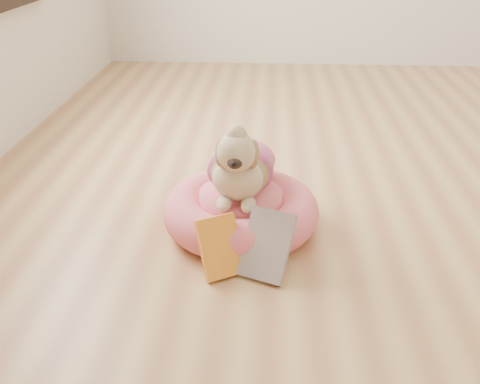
# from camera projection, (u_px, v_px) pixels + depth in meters

# --- Properties ---
(floor) EXTENTS (4.50, 4.50, 0.00)m
(floor) POSITION_uv_depth(u_px,v_px,m) (438.00, 195.00, 2.22)
(floor) COLOR #AB7347
(floor) RESTS_ON ground
(pet_bed) EXTENTS (0.57, 0.57, 0.15)m
(pet_bed) POSITION_uv_depth(u_px,v_px,m) (241.00, 211.00, 1.96)
(pet_bed) COLOR #DE5765
(pet_bed) RESTS_ON floor
(dog) EXTENTS (0.30, 0.42, 0.30)m
(dog) POSITION_uv_depth(u_px,v_px,m) (240.00, 153.00, 1.86)
(dog) COLOR brown
(dog) RESTS_ON pet_bed
(book_yellow) EXTENTS (0.17, 0.16, 0.19)m
(book_yellow) POSITION_uv_depth(u_px,v_px,m) (220.00, 247.00, 1.70)
(book_yellow) COLOR yellow
(book_yellow) RESTS_ON floor
(book_white) EXTENTS (0.19, 0.19, 0.20)m
(book_white) POSITION_uv_depth(u_px,v_px,m) (267.00, 245.00, 1.70)
(book_white) COLOR white
(book_white) RESTS_ON floor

